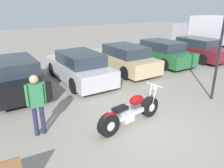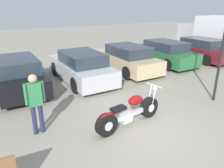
# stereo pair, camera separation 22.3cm
# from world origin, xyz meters

# --- Properties ---
(ground_plane) EXTENTS (60.00, 60.00, 0.00)m
(ground_plane) POSITION_xyz_m (0.00, 0.00, 0.00)
(ground_plane) COLOR gray
(motorcycle) EXTENTS (2.35, 0.75, 1.03)m
(motorcycle) POSITION_xyz_m (-0.29, 0.51, 0.41)
(motorcycle) COLOR black
(motorcycle) RESTS_ON ground_plane
(parked_car_black) EXTENTS (1.80, 4.41, 1.38)m
(parked_car_black) POSITION_xyz_m (-2.60, 5.27, 0.66)
(parked_car_black) COLOR black
(parked_car_black) RESTS_ON ground_plane
(parked_car_silver) EXTENTS (1.80, 4.41, 1.38)m
(parked_car_silver) POSITION_xyz_m (0.11, 4.97, 0.66)
(parked_car_silver) COLOR #BCBCC1
(parked_car_silver) RESTS_ON ground_plane
(parked_car_champagne) EXTENTS (1.80, 4.41, 1.38)m
(parked_car_champagne) POSITION_xyz_m (2.82, 5.27, 0.66)
(parked_car_champagne) COLOR #C6B284
(parked_car_champagne) RESTS_ON ground_plane
(parked_car_green) EXTENTS (1.80, 4.41, 1.38)m
(parked_car_green) POSITION_xyz_m (5.53, 5.38, 0.66)
(parked_car_green) COLOR #286B38
(parked_car_green) RESTS_ON ground_plane
(parked_car_maroon) EXTENTS (1.80, 4.41, 1.38)m
(parked_car_maroon) POSITION_xyz_m (8.24, 5.00, 0.66)
(parked_car_maroon) COLOR maroon
(parked_car_maroon) RESTS_ON ground_plane
(delivery_truck) EXTENTS (2.35, 6.16, 2.59)m
(delivery_truck) POSITION_xyz_m (11.03, 5.30, 1.43)
(delivery_truck) COLOR silver
(delivery_truck) RESTS_ON ground_plane
(person_standing) EXTENTS (0.52, 0.23, 1.71)m
(person_standing) POSITION_xyz_m (-2.66, 1.44, 1.02)
(person_standing) COLOR #232847
(person_standing) RESTS_ON ground_plane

